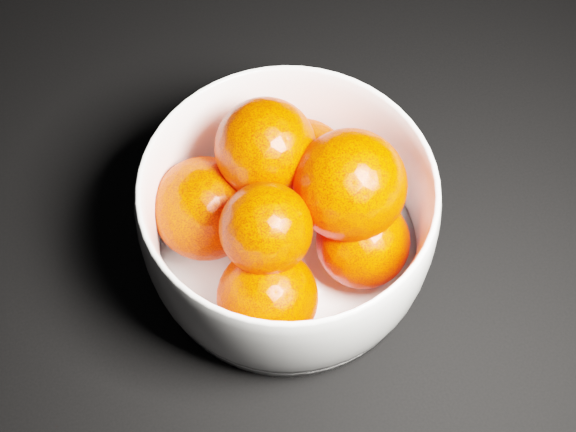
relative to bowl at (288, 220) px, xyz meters
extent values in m
cylinder|color=white|center=(0.00, 0.00, -0.05)|extent=(0.21, 0.21, 0.01)
sphere|color=#FF2800|center=(0.03, 0.05, 0.00)|extent=(0.08, 0.08, 0.08)
sphere|color=#FF2800|center=(-0.06, 0.03, 0.00)|extent=(0.08, 0.08, 0.08)
sphere|color=#FF2800|center=(-0.03, -0.06, 0.00)|extent=(0.08, 0.08, 0.08)
sphere|color=#FF2800|center=(0.05, -0.03, 0.00)|extent=(0.07, 0.07, 0.07)
sphere|color=#FF2800|center=(0.00, 0.04, 0.04)|extent=(0.08, 0.08, 0.08)
sphere|color=#FF2800|center=(-0.02, -0.02, 0.04)|extent=(0.07, 0.07, 0.07)
sphere|color=#FF2800|center=(0.05, -0.01, 0.04)|extent=(0.08, 0.08, 0.08)
camera|label=1|loc=(-0.09, -0.29, 0.54)|focal=50.00mm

